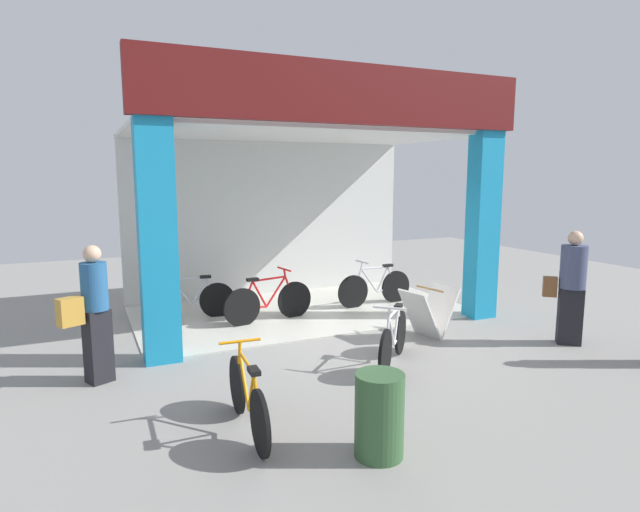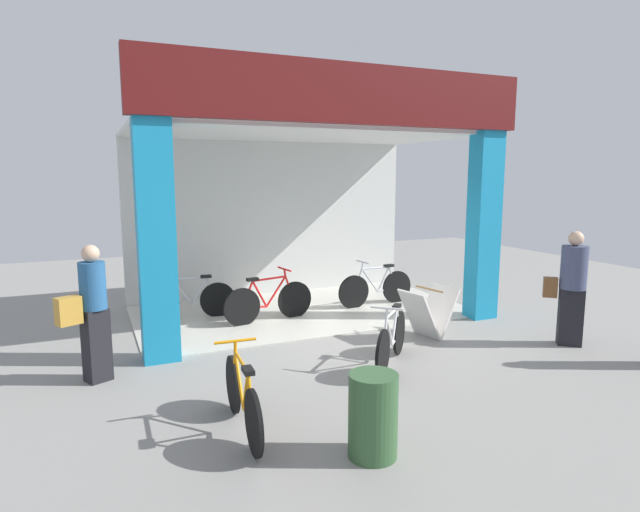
% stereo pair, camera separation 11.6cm
% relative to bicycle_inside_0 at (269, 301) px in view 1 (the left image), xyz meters
% --- Properties ---
extents(ground_plane, '(19.88, 19.88, 0.00)m').
position_rel_bicycle_inside_0_xyz_m(ground_plane, '(0.79, -1.21, -0.36)').
color(ground_plane, gray).
rests_on(ground_plane, ground).
extents(shop_facade, '(6.14, 3.64, 4.09)m').
position_rel_bicycle_inside_0_xyz_m(shop_facade, '(0.79, 0.47, 1.81)').
color(shop_facade, beige).
rests_on(shop_facade, ground).
extents(bicycle_inside_0, '(1.64, 0.45, 0.91)m').
position_rel_bicycle_inside_0_xyz_m(bicycle_inside_0, '(0.00, 0.00, 0.00)').
color(bicycle_inside_0, black).
rests_on(bicycle_inside_0, ground).
extents(bicycle_inside_1, '(1.62, 0.45, 0.89)m').
position_rel_bicycle_inside_0_xyz_m(bicycle_inside_1, '(2.24, 0.25, -0.01)').
color(bicycle_inside_1, black).
rests_on(bicycle_inside_1, ground).
extents(bicycle_inside_2, '(1.58, 0.44, 0.87)m').
position_rel_bicycle_inside_0_xyz_m(bicycle_inside_2, '(-1.20, 0.72, -0.01)').
color(bicycle_inside_2, black).
rests_on(bicycle_inside_2, ground).
extents(bicycle_parked_0, '(1.12, 1.14, 0.86)m').
position_rel_bicycle_inside_0_xyz_m(bicycle_parked_0, '(0.84, -2.62, -0.02)').
color(bicycle_parked_0, black).
rests_on(bicycle_parked_0, ground).
extents(bicycle_parked_1, '(0.43, 1.55, 0.85)m').
position_rel_bicycle_inside_0_xyz_m(bicycle_parked_1, '(-1.47, -3.64, -0.02)').
color(bicycle_parked_1, black).
rests_on(bicycle_parked_1, ground).
extents(sandwich_board_sign, '(0.92, 0.70, 0.78)m').
position_rel_bicycle_inside_0_xyz_m(sandwich_board_sign, '(2.01, -1.79, 0.02)').
color(sandwich_board_sign, silver).
rests_on(sandwich_board_sign, ground).
extents(pedestrian_0, '(0.60, 0.57, 1.70)m').
position_rel_bicycle_inside_0_xyz_m(pedestrian_0, '(3.69, -2.96, 0.52)').
color(pedestrian_0, black).
rests_on(pedestrian_0, ground).
extents(pedestrian_2, '(0.64, 0.47, 1.68)m').
position_rel_bicycle_inside_0_xyz_m(pedestrian_2, '(-2.77, -1.65, 0.50)').
color(pedestrian_2, black).
rests_on(pedestrian_2, ground).
extents(trash_bin, '(0.44, 0.44, 0.77)m').
position_rel_bicycle_inside_0_xyz_m(trash_bin, '(-0.53, -4.55, 0.02)').
color(trash_bin, '#335933').
rests_on(trash_bin, ground).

